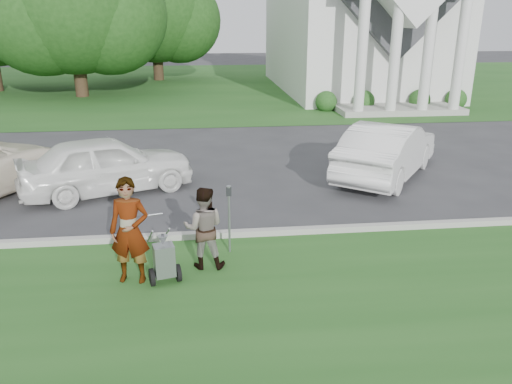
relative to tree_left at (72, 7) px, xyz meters
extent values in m
plane|color=#333335|center=(8.01, -21.99, -5.11)|extent=(120.00, 120.00, 0.00)
cube|color=#21501B|center=(8.01, -24.99, -5.11)|extent=(80.00, 7.00, 0.01)
cube|color=#21501B|center=(8.01, 5.01, -5.11)|extent=(80.00, 30.00, 0.01)
cube|color=#9E9E93|center=(8.01, -21.44, -5.04)|extent=(80.00, 0.18, 0.15)
cube|color=white|center=(17.01, 2.01, -1.61)|extent=(9.00, 16.00, 7.00)
cube|color=#9E9E93|center=(17.01, -7.19, -4.96)|extent=(6.20, 2.60, 0.30)
cylinder|color=white|center=(14.61, -8.19, -2.11)|extent=(0.50, 0.50, 6.00)
cylinder|color=white|center=(16.21, -8.19, -2.11)|extent=(0.50, 0.50, 6.00)
cylinder|color=white|center=(17.81, -8.19, -2.11)|extent=(0.50, 0.50, 6.00)
cylinder|color=white|center=(19.41, -8.19, -2.11)|extent=(0.50, 0.50, 6.00)
sphere|color=#1E4C19|center=(13.51, -6.29, -4.66)|extent=(1.10, 1.10, 1.10)
sphere|color=#1E4C19|center=(15.51, -6.29, -4.66)|extent=(1.10, 1.10, 1.10)
sphere|color=#1E4C19|center=(18.51, -6.29, -4.66)|extent=(1.10, 1.10, 1.10)
sphere|color=#1E4C19|center=(20.51, -6.29, -4.66)|extent=(1.10, 1.10, 1.10)
cylinder|color=#332316|center=(0.01, 0.01, -3.51)|extent=(0.76, 0.76, 3.20)
sphere|color=#1C4415|center=(1.90, 0.31, -0.44)|extent=(6.89, 6.89, 6.89)
sphere|color=#1C4415|center=(-1.67, -0.29, -0.23)|extent=(7.22, 7.22, 7.22)
sphere|color=#1C4415|center=(-3.92, 3.31, 0.10)|extent=(7.54, 7.54, 7.54)
cylinder|color=#332316|center=(4.01, 8.01, -3.61)|extent=(0.76, 0.76, 3.00)
sphere|color=#1C4415|center=(4.01, 8.01, -0.02)|extent=(7.60, 7.60, 7.60)
sphere|color=#1C4415|center=(5.72, 8.31, -0.78)|extent=(6.23, 6.23, 6.23)
sphere|color=#1C4415|center=(2.49, 7.71, -0.59)|extent=(6.54, 6.54, 6.54)
cylinder|color=black|center=(6.13, -23.35, -4.95)|extent=(0.15, 0.33, 0.32)
cylinder|color=black|center=(6.58, -23.23, -4.95)|extent=(0.15, 0.33, 0.32)
cylinder|color=#2D2D33|center=(6.35, -23.29, -4.95)|extent=(0.53, 0.17, 0.04)
cube|color=gray|center=(6.35, -23.29, -4.65)|extent=(0.42, 0.37, 0.59)
cone|color=gray|center=(6.35, -23.29, -4.26)|extent=(0.22, 0.22, 0.17)
cylinder|color=#2D2D33|center=(6.35, -23.29, -4.18)|extent=(0.04, 0.04, 0.06)
cylinder|color=gray|center=(6.08, -22.83, -4.39)|extent=(0.23, 0.77, 0.57)
cylinder|color=gray|center=(6.37, -22.76, -4.39)|extent=(0.23, 0.77, 0.57)
cylinder|color=gray|center=(6.13, -22.42, -4.12)|extent=(0.34, 0.11, 0.03)
imported|color=#999999|center=(5.77, -23.14, -4.14)|extent=(0.77, 0.57, 1.94)
imported|color=#999999|center=(7.07, -22.74, -4.31)|extent=(0.83, 0.68, 1.60)
cylinder|color=gray|center=(7.58, -22.18, -4.49)|extent=(0.05, 0.05, 1.24)
cube|color=#2D2D33|center=(7.58, -22.18, -3.79)|extent=(0.10, 0.07, 0.19)
cylinder|color=gray|center=(7.58, -22.18, -3.69)|extent=(0.09, 0.09, 0.03)
imported|color=white|center=(4.52, -18.07, -4.33)|extent=(4.94, 3.41, 1.56)
imported|color=white|center=(12.56, -17.54, -4.29)|extent=(4.37, 5.01, 1.64)
camera|label=1|loc=(7.10, -31.38, -0.57)|focal=35.00mm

